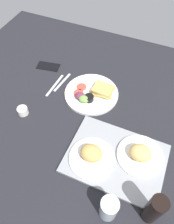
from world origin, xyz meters
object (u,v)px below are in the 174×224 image
Objects in this scene: fork at (62,82)px; knife at (55,85)px; bread_plate_near at (140,154)px; espresso_cup at (23,111)px; plate_with_salad at (92,94)px; cell_phone at (48,66)px; bread_plate_far at (92,156)px; soda_bottle at (154,209)px; drinking_glass at (109,208)px; serving_tray at (116,158)px.

knife is (3.00, 4.00, 0.00)cm from fork.
bread_plate_near is 64.51cm from espresso_cup.
plate_with_salad is at bearing -38.16° from bread_plate_near.
cell_phone is at bearing -114.24° from fork.
fork is 5.00cm from knife.
bread_plate_far is 33.29cm from soda_bottle.
knife is 17.68cm from cell_phone.
bread_plate_near is 1.50× the size of cell_phone.
cell_phone is at bearing -37.31° from soda_bottle.
soda_bottle is (-45.16, 49.98, 7.92)cm from plate_with_salad.
bread_plate_near is 22.18cm from bread_plate_far.
plate_with_salad is 20.83cm from fork.
fork is at bearing -48.97° from drinking_glass.
serving_tray is at bearing -155.00° from bread_plate_far.
bread_plate_far is at bearing 25.14° from bread_plate_near.
bread_plate_far is 1.25× the size of fork.
bread_plate_far is 1.63× the size of drinking_glass.
fork is at bearing -37.01° from serving_tray.
bread_plate_far is 1.47× the size of cell_phone.
bread_plate_far is at bearing 50.07° from knife.
serving_tray reaches higher than fork.
fork is (20.64, -2.40, -1.37)cm from plate_with_salad.
serving_tray reaches higher than cell_phone.
serving_tray is 40.91cm from plate_with_salad.
plate_with_salad is 2.37× the size of drinking_glass.
serving_tray is 3.45× the size of drinking_glass.
bread_plate_near is 64.30cm from knife.
drinking_glass is 76.16cm from knife.
plate_with_salad is at bearing -67.95° from bread_plate_far.
drinking_glass reaches higher than bread_plate_far.
plate_with_salad is (35.05, -27.55, -2.60)cm from bread_plate_near.
bread_plate_near reaches higher than serving_tray.
plate_with_salad is at bearing 151.85° from cell_phone.
cell_phone reaches higher than knife.
soda_bottle is 84.63cm from knife.
plate_with_salad is at bearing -51.89° from serving_tray.
bread_plate_near is at bearing 68.71° from knife.
soda_bottle is at bearing 114.26° from bread_plate_near.
drinking_glass reaches higher than serving_tray.
soda_bottle is 1.32× the size of cell_phone.
bread_plate_near is 1.14× the size of knife.
plate_with_salad is 1.63× the size of knife.
bread_plate_near is at bearing 141.84° from plate_with_salad.
espresso_cup is (59.17, -29.08, -4.52)cm from drinking_glass.
bread_plate_far is at bearing 166.67° from espresso_cup.
bread_plate_near is 3.86× the size of espresso_cup.
soda_bottle is 78.56cm from espresso_cup.
knife is 1.32× the size of cell_phone.
espresso_cup is 0.33× the size of fork.
bread_plate_far is 70.10cm from cell_phone.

